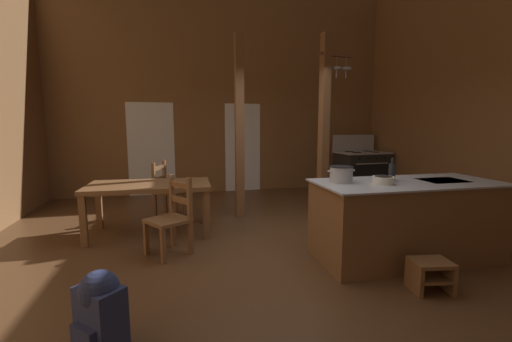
{
  "coord_description": "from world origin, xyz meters",
  "views": [
    {
      "loc": [
        -1.26,
        -3.81,
        1.59
      ],
      "look_at": [
        -0.18,
        0.49,
        0.96
      ],
      "focal_mm": 23.66,
      "sensor_mm": 36.0,
      "label": 1
    }
  ],
  "objects_px": {
    "stove_range": "(361,171)",
    "stockpot_on_counter": "(341,174)",
    "backpack": "(100,310)",
    "ladderback_chair_near_window": "(172,218)",
    "bottle_tall_on_counter": "(392,172)",
    "ladderback_chair_by_post": "(167,190)",
    "dining_table": "(150,190)",
    "kitchen_island": "(406,220)",
    "step_stool": "(430,273)",
    "mixing_bowl_on_counter": "(383,180)"
  },
  "relations": [
    {
      "from": "dining_table",
      "to": "bottle_tall_on_counter",
      "type": "bearing_deg",
      "value": -29.03
    },
    {
      "from": "stove_range",
      "to": "ladderback_chair_near_window",
      "type": "relative_size",
      "value": 1.39
    },
    {
      "from": "backpack",
      "to": "stockpot_on_counter",
      "type": "relative_size",
      "value": 1.77
    },
    {
      "from": "kitchen_island",
      "to": "ladderback_chair_near_window",
      "type": "relative_size",
      "value": 2.29
    },
    {
      "from": "stove_range",
      "to": "ladderback_chair_near_window",
      "type": "height_order",
      "value": "stove_range"
    },
    {
      "from": "backpack",
      "to": "stockpot_on_counter",
      "type": "xyz_separation_m",
      "value": [
        2.39,
        1.1,
        0.7
      ]
    },
    {
      "from": "backpack",
      "to": "stockpot_on_counter",
      "type": "height_order",
      "value": "stockpot_on_counter"
    },
    {
      "from": "stockpot_on_counter",
      "to": "bottle_tall_on_counter",
      "type": "bearing_deg",
      "value": -5.61
    },
    {
      "from": "kitchen_island",
      "to": "backpack",
      "type": "bearing_deg",
      "value": -163.44
    },
    {
      "from": "dining_table",
      "to": "mixing_bowl_on_counter",
      "type": "bearing_deg",
      "value": -33.44
    },
    {
      "from": "mixing_bowl_on_counter",
      "to": "stockpot_on_counter",
      "type": "bearing_deg",
      "value": 152.06
    },
    {
      "from": "ladderback_chair_near_window",
      "to": "stockpot_on_counter",
      "type": "bearing_deg",
      "value": -18.82
    },
    {
      "from": "ladderback_chair_by_post",
      "to": "bottle_tall_on_counter",
      "type": "bearing_deg",
      "value": -43.74
    },
    {
      "from": "step_stool",
      "to": "bottle_tall_on_counter",
      "type": "relative_size",
      "value": 1.48
    },
    {
      "from": "stove_range",
      "to": "stockpot_on_counter",
      "type": "height_order",
      "value": "stove_range"
    },
    {
      "from": "kitchen_island",
      "to": "stove_range",
      "type": "bearing_deg",
      "value": 65.77
    },
    {
      "from": "dining_table",
      "to": "stockpot_on_counter",
      "type": "relative_size",
      "value": 5.17
    },
    {
      "from": "ladderback_chair_by_post",
      "to": "stove_range",
      "type": "bearing_deg",
      "value": 14.72
    },
    {
      "from": "dining_table",
      "to": "ladderback_chair_near_window",
      "type": "distance_m",
      "value": 0.93
    },
    {
      "from": "ladderback_chair_by_post",
      "to": "kitchen_island",
      "type": "bearing_deg",
      "value": -43.22
    },
    {
      "from": "stove_range",
      "to": "ladderback_chair_by_post",
      "type": "relative_size",
      "value": 1.39
    },
    {
      "from": "stockpot_on_counter",
      "to": "ladderback_chair_by_post",
      "type": "bearing_deg",
      "value": 129.17
    },
    {
      "from": "mixing_bowl_on_counter",
      "to": "bottle_tall_on_counter",
      "type": "distance_m",
      "value": 0.27
    },
    {
      "from": "stove_range",
      "to": "stockpot_on_counter",
      "type": "xyz_separation_m",
      "value": [
        -2.46,
        -3.59,
        0.53
      ]
    },
    {
      "from": "stove_range",
      "to": "mixing_bowl_on_counter",
      "type": "relative_size",
      "value": 5.56
    },
    {
      "from": "stove_range",
      "to": "step_stool",
      "type": "xyz_separation_m",
      "value": [
        -1.98,
        -4.51,
        -0.3
      ]
    },
    {
      "from": "ladderback_chair_near_window",
      "to": "bottle_tall_on_counter",
      "type": "height_order",
      "value": "bottle_tall_on_counter"
    },
    {
      "from": "stove_range",
      "to": "dining_table",
      "type": "bearing_deg",
      "value": -155.93
    },
    {
      "from": "bottle_tall_on_counter",
      "to": "dining_table",
      "type": "bearing_deg",
      "value": 150.97
    },
    {
      "from": "ladderback_chair_near_window",
      "to": "ladderback_chair_by_post",
      "type": "relative_size",
      "value": 1.0
    },
    {
      "from": "step_stool",
      "to": "backpack",
      "type": "height_order",
      "value": "backpack"
    },
    {
      "from": "step_stool",
      "to": "mixing_bowl_on_counter",
      "type": "bearing_deg",
      "value": 96.11
    },
    {
      "from": "step_stool",
      "to": "bottle_tall_on_counter",
      "type": "xyz_separation_m",
      "value": [
        0.14,
        0.86,
        0.85
      ]
    },
    {
      "from": "dining_table",
      "to": "step_stool",
      "type": "bearing_deg",
      "value": -42.11
    },
    {
      "from": "stove_range",
      "to": "dining_table",
      "type": "xyz_separation_m",
      "value": [
        -4.67,
        -2.08,
        0.17
      ]
    },
    {
      "from": "dining_table",
      "to": "ladderback_chair_by_post",
      "type": "bearing_deg",
      "value": 76.1
    },
    {
      "from": "kitchen_island",
      "to": "dining_table",
      "type": "distance_m",
      "value": 3.42
    },
    {
      "from": "ladderback_chair_near_window",
      "to": "stockpot_on_counter",
      "type": "relative_size",
      "value": 2.82
    },
    {
      "from": "backpack",
      "to": "bottle_tall_on_counter",
      "type": "relative_size",
      "value": 2.19
    },
    {
      "from": "kitchen_island",
      "to": "ladderback_chair_near_window",
      "type": "distance_m",
      "value": 2.8
    },
    {
      "from": "stove_range",
      "to": "mixing_bowl_on_counter",
      "type": "bearing_deg",
      "value": -118.42
    },
    {
      "from": "ladderback_chair_by_post",
      "to": "stockpot_on_counter",
      "type": "relative_size",
      "value": 2.82
    },
    {
      "from": "ladderback_chair_near_window",
      "to": "backpack",
      "type": "height_order",
      "value": "ladderback_chair_near_window"
    },
    {
      "from": "dining_table",
      "to": "bottle_tall_on_counter",
      "type": "xyz_separation_m",
      "value": [
        2.83,
        -1.57,
        0.38
      ]
    },
    {
      "from": "kitchen_island",
      "to": "stockpot_on_counter",
      "type": "height_order",
      "value": "stockpot_on_counter"
    },
    {
      "from": "kitchen_island",
      "to": "dining_table",
      "type": "relative_size",
      "value": 1.25
    },
    {
      "from": "kitchen_island",
      "to": "ladderback_chair_near_window",
      "type": "xyz_separation_m",
      "value": [
        -2.68,
        0.81,
        -0.01
      ]
    },
    {
      "from": "kitchen_island",
      "to": "ladderback_chair_by_post",
      "type": "bearing_deg",
      "value": 136.78
    },
    {
      "from": "backpack",
      "to": "bottle_tall_on_counter",
      "type": "height_order",
      "value": "bottle_tall_on_counter"
    },
    {
      "from": "ladderback_chair_near_window",
      "to": "ladderback_chair_by_post",
      "type": "xyz_separation_m",
      "value": [
        -0.07,
        1.78,
        0.0
      ]
    }
  ]
}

